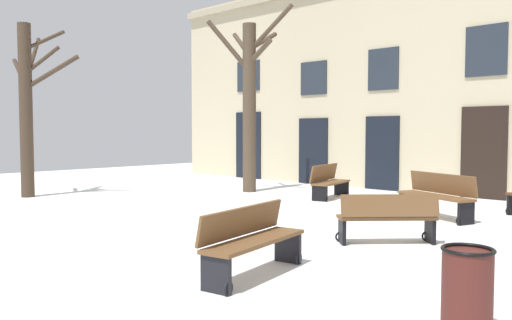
% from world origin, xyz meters
% --- Properties ---
extents(ground_plane, '(30.24, 30.24, 0.00)m').
position_xyz_m(ground_plane, '(0.00, 0.00, 0.00)').
color(ground_plane, white).
extents(building_facade, '(18.90, 0.60, 6.89)m').
position_xyz_m(building_facade, '(-0.01, 7.63, 3.48)').
color(building_facade, beige).
rests_on(building_facade, ground).
extents(tree_left_of_center, '(1.99, 1.32, 4.78)m').
position_xyz_m(tree_left_of_center, '(-6.49, -0.80, 2.61)').
color(tree_left_of_center, '#423326').
rests_on(tree_left_of_center, ground).
extents(tree_foreground, '(2.26, 2.27, 5.50)m').
position_xyz_m(tree_foreground, '(-2.91, 4.28, 2.81)').
color(tree_foreground, '#4C3D2D').
rests_on(tree_foreground, ground).
extents(litter_bin, '(0.47, 0.47, 0.79)m').
position_xyz_m(litter_bin, '(6.19, -2.28, 0.40)').
color(litter_bin, '#4C1E19').
rests_on(litter_bin, ground).
extents(bench_near_lamp, '(1.41, 1.43, 0.83)m').
position_xyz_m(bench_near_lamp, '(3.77, 0.60, 0.43)').
color(bench_near_lamp, brown).
rests_on(bench_near_lamp, ground).
extents(bench_near_center_tree, '(0.79, 1.84, 0.87)m').
position_xyz_m(bench_near_center_tree, '(3.46, -2.24, 0.46)').
color(bench_near_center_tree, brown).
rests_on(bench_near_center_tree, ground).
extents(bench_back_to_back_left, '(1.89, 1.14, 0.94)m').
position_xyz_m(bench_back_to_back_left, '(3.25, 3.57, 0.49)').
color(bench_back_to_back_left, brown).
rests_on(bench_back_to_back_left, ground).
extents(bench_by_litter_bin, '(0.85, 1.71, 0.92)m').
position_xyz_m(bench_by_litter_bin, '(-0.30, 4.70, 0.45)').
color(bench_by_litter_bin, brown).
rests_on(bench_by_litter_bin, ground).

